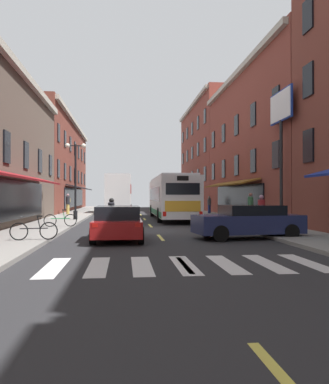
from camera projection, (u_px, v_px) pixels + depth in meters
The scene contains 18 objects.
ground_plane at pixel (154, 231), 19.87m from camera, with size 34.80×80.00×0.10m, color #28282B.
lane_centre_dashes at pixel (155, 231), 19.62m from camera, with size 0.14×73.90×0.01m.
crosswalk_near at pixel (184, 265), 9.92m from camera, with size 7.10×2.80×0.01m.
sidewalk_left at pixel (37, 230), 19.25m from camera, with size 3.00×80.00×0.14m, color gray.
sidewalk_right at pixel (265, 228), 20.49m from camera, with size 3.00×80.00×0.14m, color gray.
billboard_sign at pixel (281, 122), 21.18m from camera, with size 0.40×2.83×7.44m.
transit_bus at pixel (171, 197), 29.04m from camera, with size 2.72×12.18×3.19m.
box_truck at pixel (119, 194), 39.02m from camera, with size 2.63×7.36×3.85m.
sedan_near at pixel (248, 221), 16.01m from camera, with size 4.59×2.30×1.39m.
sedan_mid at pixel (118, 223), 15.53m from camera, with size 2.00×4.41×1.37m.
motorcycle_rider at pixel (111, 216), 20.17m from camera, with size 0.62×2.07×1.66m.
bicycle_near at pixel (60, 220), 20.50m from camera, with size 1.70×0.49×0.91m.
bicycle_mid at pixel (34, 230), 14.27m from camera, with size 1.71×0.48×0.91m.
pedestrian_near at pixel (68, 203), 34.19m from camera, with size 0.36×0.52×1.82m.
pedestrian_mid at pixel (251, 206), 25.10m from camera, with size 0.36×0.36×1.83m.
pedestrian_far at pixel (209, 204), 36.14m from camera, with size 0.36×0.36×1.61m.
pedestrian_rear at pixel (261, 211), 19.60m from camera, with size 0.36×0.36×1.69m.
street_lamp_twin at pixel (75, 177), 26.73m from camera, with size 1.42×0.32×5.29m.
Camera 1 is at (-1.55, -19.83, 1.79)m, focal length 36.04 mm.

